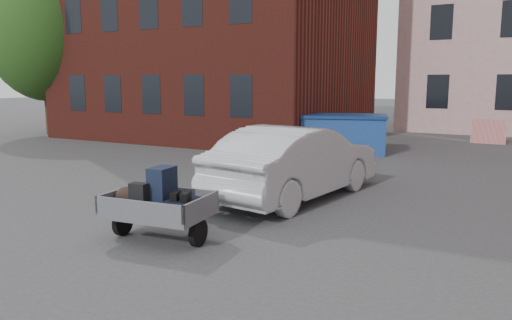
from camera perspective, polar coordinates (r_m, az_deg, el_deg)
The scene contains 6 objects.
ground at distance 8.45m, azimuth 0.50°, elevation -8.55°, with size 120.00×120.00×0.00m, color #38383A.
far_building at distance 37.61m, azimuth -11.04°, elevation 11.21°, with size 6.00×6.00×8.00m, color maroon.
tree at distance 25.63m, azimuth -23.05°, elevation 14.31°, with size 5.28×5.28×8.30m.
trailer at distance 8.16m, azimuth -11.16°, elevation -4.94°, with size 1.70×1.87×1.20m.
dumpster at distance 17.94m, azimuth 9.51°, elevation 3.02°, with size 3.57×2.53×1.35m.
silver_car at distance 10.92m, azimuth 4.61°, elevation -0.22°, with size 1.68×4.82×1.59m, color #BABDC3.
Camera 1 is at (3.76, -7.12, 2.58)m, focal length 35.00 mm.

